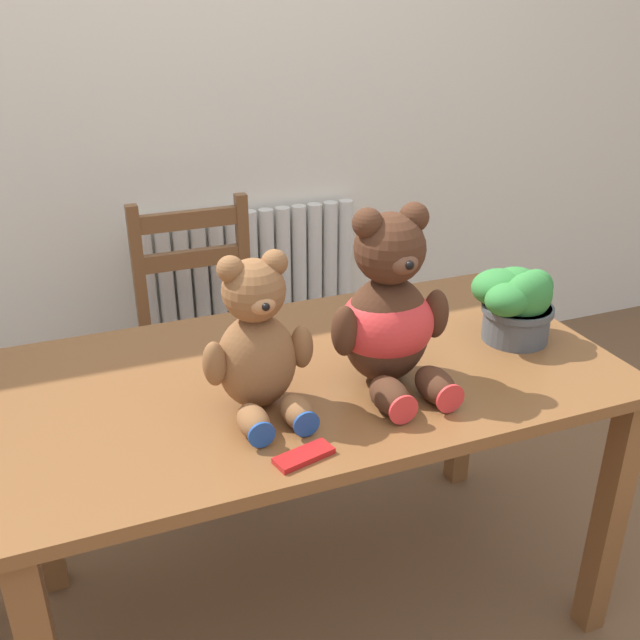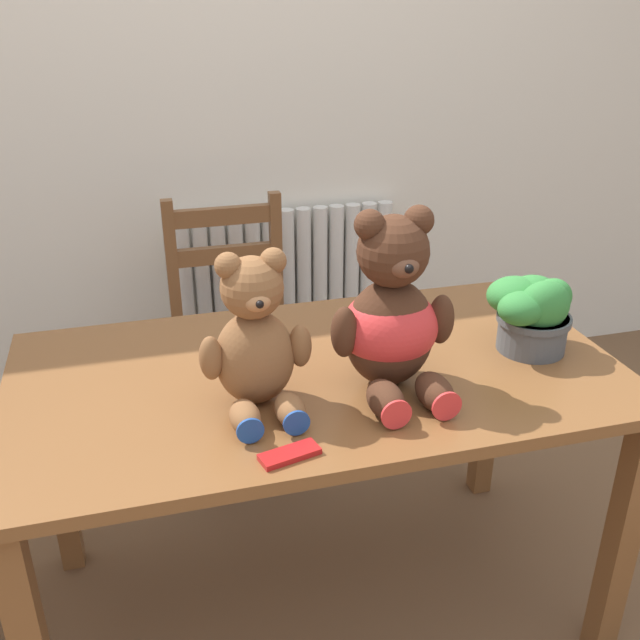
# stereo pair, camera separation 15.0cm
# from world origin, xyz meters

# --- Properties ---
(wall_back) EXTENTS (8.00, 0.04, 2.60)m
(wall_back) POSITION_xyz_m (0.00, 1.64, 1.30)
(wall_back) COLOR silver
(wall_back) RESTS_ON ground_plane
(radiator) EXTENTS (0.88, 0.10, 0.77)m
(radiator) POSITION_xyz_m (0.20, 1.57, 0.35)
(radiator) COLOR silver
(radiator) RESTS_ON ground_plane
(dining_table) EXTENTS (1.41, 0.77, 0.74)m
(dining_table) POSITION_xyz_m (0.00, 0.39, 0.63)
(dining_table) COLOR brown
(dining_table) RESTS_ON ground_plane
(wooden_chair_behind) EXTENTS (0.41, 0.42, 0.90)m
(wooden_chair_behind) POSITION_xyz_m (-0.08, 1.21, 0.44)
(wooden_chair_behind) COLOR brown
(wooden_chair_behind) RESTS_ON ground_plane
(teddy_bear_left) EXTENTS (0.24, 0.24, 0.34)m
(teddy_bear_left) POSITION_xyz_m (-0.16, 0.28, 0.88)
(teddy_bear_left) COLOR brown
(teddy_bear_left) RESTS_ON dining_table
(teddy_bear_right) EXTENTS (0.28, 0.29, 0.41)m
(teddy_bear_right) POSITION_xyz_m (0.14, 0.28, 0.90)
(teddy_bear_right) COLOR #472819
(teddy_bear_right) RESTS_ON dining_table
(potted_plant) EXTENTS (0.20, 0.19, 0.19)m
(potted_plant) POSITION_xyz_m (0.53, 0.35, 0.84)
(potted_plant) COLOR #4C5156
(potted_plant) RESTS_ON dining_table
(chocolate_bar) EXTENTS (0.12, 0.07, 0.01)m
(chocolate_bar) POSITION_xyz_m (-0.14, 0.07, 0.74)
(chocolate_bar) COLOR red
(chocolate_bar) RESTS_ON dining_table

